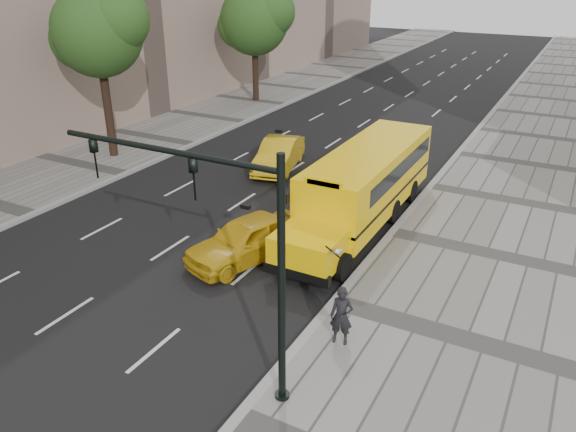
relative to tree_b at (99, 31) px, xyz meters
The scene contains 12 objects.
ground 12.49m from the tree_b, 10.38° to the right, with size 140.00×140.00×0.00m, color black.
sidewalk_museum 23.43m from the tree_b, ahead, with size 12.00×140.00×0.15m, color gray.
sidewalk_far 6.86m from the tree_b, 107.06° to the right, with size 6.00×140.00×0.15m, color gray.
curb_museum 17.78m from the tree_b, ahead, with size 0.30×140.00×0.15m, color gray.
curb_far 7.25m from the tree_b, 38.32° to the right, with size 0.30×140.00×0.15m, color gray.
tree_b is the anchor object (origin of this frame).
tree_c 14.99m from the tree_b, 89.97° to the left, with size 5.54×4.93×8.36m.
school_bus 15.73m from the tree_b, ahead, with size 2.96×11.56×3.19m.
taxi_near 15.07m from the tree_b, 26.69° to the right, with size 1.89×4.70×1.60m, color gold.
taxi_far 10.87m from the tree_b, 16.80° to the left, with size 1.66×4.76×1.57m, color gold.
pedestrian 20.52m from the tree_b, 28.12° to the right, with size 0.63×0.42×1.74m, color black.
traffic_signal 19.83m from the tree_b, 37.48° to the right, with size 6.18×0.36×6.40m.
Camera 1 is at (11.77, -19.36, 9.91)m, focal length 35.00 mm.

